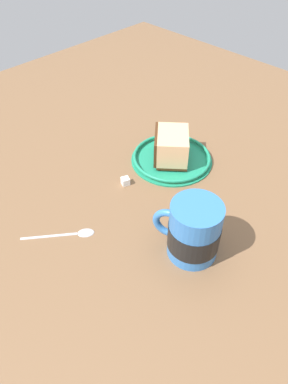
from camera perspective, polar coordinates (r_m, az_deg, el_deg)
ground_plane at (r=76.01cm, az=0.25°, el=0.84°), size 134.82×134.82×3.09cm
small_plate at (r=80.03cm, az=4.35°, el=5.32°), size 17.66×17.66×1.38cm
cake_slice at (r=78.13cm, az=4.27°, el=7.15°), size 11.25×11.08×6.23cm
tea_mug at (r=59.35cm, az=7.71°, el=-6.08°), size 8.55×11.06×10.60cm
teaspoon at (r=65.98cm, az=-11.00°, el=-6.29°), size 10.89×8.95×0.80cm
sugar_cube at (r=73.92cm, az=-2.92°, el=1.71°), size 1.98×1.98×1.52cm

